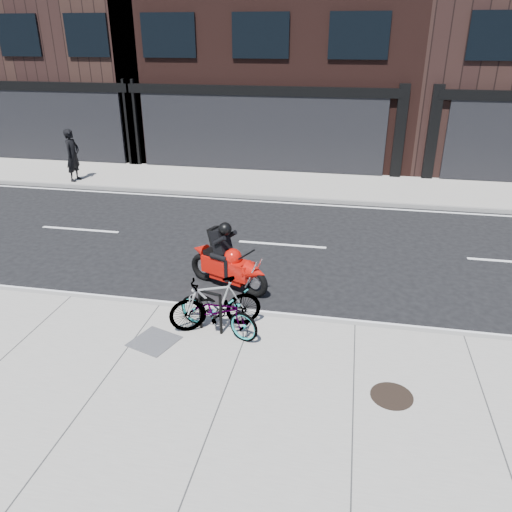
% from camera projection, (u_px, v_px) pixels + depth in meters
% --- Properties ---
extents(ground, '(120.00, 120.00, 0.00)m').
position_uv_depth(ground, '(270.00, 277.00, 11.83)').
color(ground, black).
rests_on(ground, ground).
extents(sidewalk_near, '(60.00, 6.00, 0.13)m').
position_uv_depth(sidewalk_near, '(214.00, 422.00, 7.33)').
color(sidewalk_near, gray).
rests_on(sidewalk_near, ground).
extents(sidewalk_far, '(60.00, 3.50, 0.13)m').
position_uv_depth(sidewalk_far, '(304.00, 185.00, 18.75)').
color(sidewalk_far, gray).
rests_on(sidewalk_far, ground).
extents(building_midwest, '(10.00, 10.00, 12.00)m').
position_uv_depth(building_midwest, '(79.00, 17.00, 24.45)').
color(building_midwest, black).
rests_on(building_midwest, ground).
extents(bike_rack, '(0.49, 0.17, 0.84)m').
position_uv_depth(bike_rack, '(210.00, 308.00, 9.26)').
color(bike_rack, black).
rests_on(bike_rack, sidewalk_near).
extents(bicycle_front, '(1.83, 1.17, 0.91)m').
position_uv_depth(bicycle_front, '(218.00, 310.00, 9.25)').
color(bicycle_front, gray).
rests_on(bicycle_front, sidewalk_near).
extents(bicycle_rear, '(1.80, 1.16, 1.05)m').
position_uv_depth(bicycle_rear, '(215.00, 304.00, 9.34)').
color(bicycle_rear, gray).
rests_on(bicycle_rear, sidewalk_near).
extents(motorcycle, '(1.99, 1.13, 1.57)m').
position_uv_depth(motorcycle, '(231.00, 263.00, 11.03)').
color(motorcycle, black).
rests_on(motorcycle, ground).
extents(pedestrian, '(0.49, 0.73, 1.93)m').
position_uv_depth(pedestrian, '(73.00, 155.00, 18.70)').
color(pedestrian, black).
rests_on(pedestrian, sidewalk_far).
extents(manhole_cover, '(0.74, 0.74, 0.02)m').
position_uv_depth(manhole_cover, '(392.00, 396.00, 7.74)').
color(manhole_cover, black).
rests_on(manhole_cover, sidewalk_near).
extents(utility_grate, '(0.96, 0.96, 0.02)m').
position_uv_depth(utility_grate, '(154.00, 341.00, 9.12)').
color(utility_grate, '#49494B').
rests_on(utility_grate, sidewalk_near).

